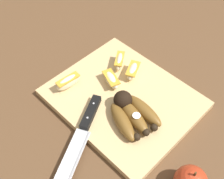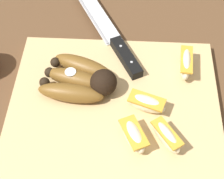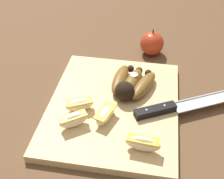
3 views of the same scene
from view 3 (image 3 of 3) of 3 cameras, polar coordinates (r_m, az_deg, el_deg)
ground_plane at (r=0.72m, az=-1.12°, el=-4.08°), size 6.00×6.00×0.00m
cutting_board at (r=0.71m, az=0.27°, el=-3.31°), size 0.37×0.31×0.02m
banana_bunch at (r=0.73m, az=3.67°, el=1.17°), size 0.14×0.12×0.05m
chefs_knife at (r=0.70m, az=11.97°, el=-3.30°), size 0.15×0.26×0.02m
apple_wedge_near at (r=0.60m, az=6.05°, el=-10.41°), size 0.03×0.07×0.04m
apple_wedge_middle at (r=0.65m, az=-7.49°, el=-5.88°), size 0.05×0.07×0.04m
apple_wedge_far at (r=0.66m, az=-1.31°, el=-4.85°), size 0.07×0.05×0.03m
apple_wedge_extra at (r=0.68m, az=-6.34°, el=-2.88°), size 0.05×0.07×0.03m
whole_apple at (r=0.90m, az=7.78°, el=8.88°), size 0.07×0.07×0.08m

